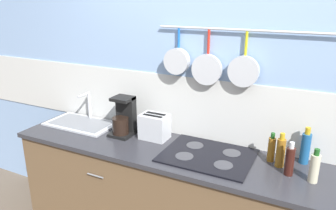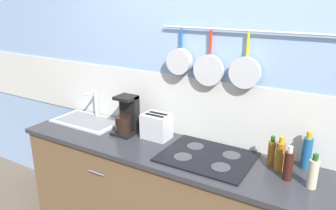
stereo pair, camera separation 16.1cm
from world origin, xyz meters
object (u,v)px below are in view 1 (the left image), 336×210
at_px(bottle_vinegar, 314,168).
at_px(bottle_hot_sauce, 281,152).
at_px(bottle_dish_soap, 271,149).
at_px(toaster, 155,127).
at_px(coffee_maker, 124,119).
at_px(bottle_sesame_oil, 305,148).
at_px(bottle_olive_oil, 290,161).

bearing_deg(bottle_vinegar, bottle_hot_sauce, 152.68).
bearing_deg(bottle_dish_soap, toaster, -178.38).
distance_m(coffee_maker, bottle_sesame_oil, 1.34).
xyz_separation_m(bottle_sesame_oil, bottle_vinegar, (0.07, -0.23, -0.02)).
bearing_deg(bottle_vinegar, bottle_olive_oil, 170.08).
xyz_separation_m(toaster, bottle_dish_soap, (0.88, 0.02, -0.01)).
distance_m(toaster, bottle_dish_soap, 0.88).
distance_m(bottle_hot_sauce, bottle_sesame_oil, 0.18).
distance_m(bottle_dish_soap, bottle_vinegar, 0.32).
distance_m(bottle_dish_soap, bottle_sesame_oil, 0.22).
xyz_separation_m(toaster, bottle_vinegar, (1.15, -0.13, -0.00)).
height_order(bottle_hot_sauce, bottle_vinegar, bottle_hot_sauce).
distance_m(bottle_olive_oil, bottle_sesame_oil, 0.22).
bearing_deg(bottle_olive_oil, bottle_dish_soap, 134.69).
xyz_separation_m(coffee_maker, bottle_sesame_oil, (1.34, 0.13, -0.02)).
distance_m(bottle_sesame_oil, bottle_vinegar, 0.24).
bearing_deg(bottle_hot_sauce, bottle_olive_oil, -50.86).
bearing_deg(bottle_olive_oil, coffee_maker, 176.75).
height_order(toaster, bottle_sesame_oil, bottle_sesame_oil).
relative_size(bottle_sesame_oil, bottle_vinegar, 1.18).
height_order(toaster, bottle_vinegar, bottle_vinegar).
distance_m(toaster, bottle_vinegar, 1.16).
relative_size(toaster, bottle_hot_sauce, 0.98).
relative_size(toaster, bottle_vinegar, 1.07).
relative_size(coffee_maker, bottle_dish_soap, 1.53).
bearing_deg(bottle_dish_soap, coffee_maker, -176.88).
height_order(bottle_olive_oil, bottle_vinegar, bottle_olive_oil).
relative_size(bottle_hot_sauce, bottle_vinegar, 1.08).
height_order(coffee_maker, bottle_hot_sauce, coffee_maker).
height_order(toaster, bottle_hot_sauce, bottle_hot_sauce).
bearing_deg(bottle_olive_oil, toaster, 173.84).
bearing_deg(coffee_maker, bottle_vinegar, -3.92).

